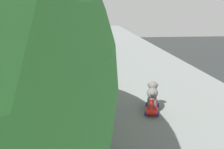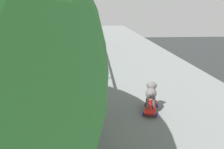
# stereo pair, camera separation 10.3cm
# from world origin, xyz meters

# --- Properties ---
(green_railing) EXTENTS (0.20, 36.58, 1.17)m
(green_railing) POSITION_xyz_m (-0.25, 0.00, 6.23)
(green_railing) COLOR gray
(green_railing) RESTS_ON overpass_deck
(car_black_seventh) EXTENTS (1.96, 4.15, 1.44)m
(car_black_seventh) POSITION_xyz_m (-5.30, 16.68, 0.66)
(car_black_seventh) COLOR black
(car_black_seventh) RESTS_ON ground
(city_bus) EXTENTS (2.71, 11.69, 3.47)m
(city_bus) POSITION_xyz_m (-8.91, 28.31, 1.96)
(city_bus) COLOR #B11312
(city_bus) RESTS_ON ground
(roadside_tree_mid) EXTENTS (4.43, 4.43, 7.85)m
(roadside_tree_mid) POSITION_xyz_m (-2.03, 5.94, 5.69)
(roadside_tree_mid) COLOR #4D372C
(roadside_tree_mid) RESTS_ON ground
(toy_skateboard) EXTENTS (0.31, 0.53, 0.08)m
(toy_skateboard) POSITION_xyz_m (0.86, 0.86, 6.05)
(toy_skateboard) COLOR red
(toy_skateboard) RESTS_ON overpass_deck
(small_dog) EXTENTS (0.23, 0.39, 0.33)m
(small_dog) POSITION_xyz_m (0.87, 0.92, 6.28)
(small_dog) COLOR #5C5855
(small_dog) RESTS_ON toy_skateboard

